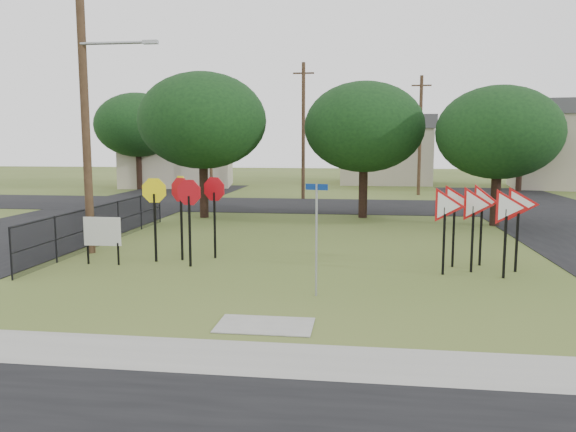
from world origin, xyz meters
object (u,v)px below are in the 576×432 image
object	(u,v)px
street_name_sign	(316,232)
info_board	(102,233)
yield_sign_cluster	(480,208)
stop_sign_cluster	(184,199)

from	to	relation	value
street_name_sign	info_board	size ratio (longest dim) A/B	1.87
yield_sign_cluster	info_board	xyz separation A→B (m)	(-11.40, -0.56, -0.89)
stop_sign_cluster	info_board	size ratio (longest dim) A/B	1.81
stop_sign_cluster	yield_sign_cluster	bearing A→B (deg)	-2.85
yield_sign_cluster	info_board	size ratio (longest dim) A/B	2.17
street_name_sign	yield_sign_cluster	xyz separation A→B (m)	(4.51, 3.29, 0.27)
street_name_sign	stop_sign_cluster	xyz separation A→B (m)	(-4.57, 3.75, 0.37)
street_name_sign	stop_sign_cluster	world-z (taller)	street_name_sign
street_name_sign	yield_sign_cluster	distance (m)	5.59
info_board	stop_sign_cluster	bearing A→B (deg)	23.59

